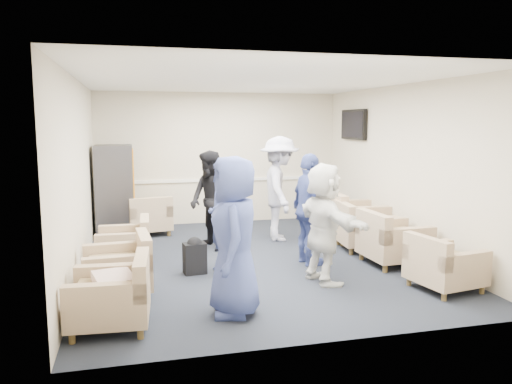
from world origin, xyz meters
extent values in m
plane|color=black|center=(0.00, 0.00, 0.00)|extent=(6.00, 6.00, 0.00)
plane|color=white|center=(0.00, 0.00, 2.70)|extent=(6.00, 6.00, 0.00)
cube|color=beige|center=(0.00, 3.00, 1.35)|extent=(5.00, 0.02, 2.70)
cube|color=beige|center=(0.00, -3.00, 1.35)|extent=(5.00, 0.02, 2.70)
cube|color=beige|center=(-2.50, 0.00, 1.35)|extent=(0.02, 6.00, 2.70)
cube|color=beige|center=(2.50, 0.00, 1.35)|extent=(0.02, 6.00, 2.70)
cube|color=white|center=(0.00, 2.98, 0.90)|extent=(4.98, 0.04, 0.06)
cube|color=black|center=(2.44, 1.80, 2.05)|extent=(0.07, 1.00, 0.58)
cube|color=black|center=(2.40, 1.80, 2.05)|extent=(0.01, 0.92, 0.50)
cube|color=#47474E|center=(2.48, 1.80, 1.90)|extent=(0.04, 0.10, 0.25)
cube|color=#9F8467|center=(-2.05, -2.14, 0.24)|extent=(0.84, 0.84, 0.26)
cube|color=olive|center=(-2.05, -2.14, 0.42)|extent=(0.58, 0.55, 0.09)
cube|color=#9F8467|center=(-1.72, -2.16, 0.56)|extent=(0.19, 0.80, 0.37)
cube|color=#9F8467|center=(-2.00, -1.13, 0.24)|extent=(0.84, 0.84, 0.26)
cube|color=olive|center=(-2.00, -1.13, 0.42)|extent=(0.58, 0.55, 0.09)
cube|color=#9F8467|center=(-1.67, -1.11, 0.56)|extent=(0.18, 0.80, 0.37)
cube|color=#9F8467|center=(-1.94, 0.16, 0.23)|extent=(0.77, 0.77, 0.25)
cube|color=olive|center=(-1.94, 0.16, 0.40)|extent=(0.54, 0.50, 0.09)
cube|color=#9F8467|center=(-1.62, 0.15, 0.53)|extent=(0.15, 0.75, 0.35)
cube|color=#9F8467|center=(2.01, -1.93, 0.23)|extent=(0.86, 0.86, 0.25)
cube|color=olive|center=(2.01, -1.93, 0.40)|extent=(0.59, 0.57, 0.09)
cube|color=#9F8467|center=(1.70, -1.98, 0.53)|extent=(0.25, 0.76, 0.35)
cube|color=#9F8467|center=(1.96, -0.73, 0.26)|extent=(0.88, 0.88, 0.28)
cube|color=olive|center=(1.96, -0.73, 0.45)|extent=(0.61, 0.57, 0.10)
cube|color=#9F8467|center=(1.61, -0.75, 0.60)|extent=(0.17, 0.85, 0.40)
cube|color=#9F8467|center=(1.93, 0.20, 0.25)|extent=(0.91, 0.91, 0.27)
cube|color=olive|center=(1.93, 0.20, 0.44)|extent=(0.63, 0.59, 0.10)
cube|color=#9F8467|center=(1.59, 0.23, 0.59)|extent=(0.21, 0.84, 0.39)
cube|color=#9F8467|center=(2.07, 0.79, 0.28)|extent=(0.98, 0.98, 0.30)
cube|color=olive|center=(2.07, 0.79, 0.49)|extent=(0.68, 0.64, 0.11)
cube|color=#9F8467|center=(1.68, 0.82, 0.65)|extent=(0.22, 0.93, 0.43)
cube|color=#9F8467|center=(-1.52, 2.21, 0.24)|extent=(0.90, 0.90, 0.26)
cube|color=olive|center=(-1.52, 2.21, 0.42)|extent=(0.59, 0.62, 0.09)
cube|color=#9F8467|center=(-1.47, 1.88, 0.55)|extent=(0.79, 0.25, 0.37)
cube|color=#47474E|center=(-2.10, 2.23, 0.84)|extent=(0.66, 0.80, 1.68)
cube|color=#F76805|center=(-1.76, 2.23, 0.93)|extent=(0.02, 0.68, 1.35)
cube|color=black|center=(-1.76, 2.23, 0.22)|extent=(0.02, 0.40, 0.11)
cube|color=black|center=(-0.97, -0.49, 0.22)|extent=(0.33, 0.25, 0.43)
sphere|color=black|center=(-0.97, -0.49, 0.41)|extent=(0.22, 0.22, 0.22)
cube|color=beige|center=(-2.00, -2.14, 0.49)|extent=(0.48, 0.57, 0.14)
imported|color=#3D4D94|center=(-0.73, -2.07, 0.87)|extent=(0.69, 0.93, 1.74)
imported|color=#3D4D94|center=(-0.59, -0.52, 0.79)|extent=(0.43, 0.61, 1.59)
imported|color=black|center=(-0.54, 0.80, 0.82)|extent=(0.90, 0.98, 1.64)
imported|color=white|center=(0.75, 1.16, 0.93)|extent=(0.87, 1.29, 1.85)
imported|color=#3D4D94|center=(0.73, -0.42, 0.82)|extent=(0.47, 0.99, 1.65)
imported|color=white|center=(0.63, -1.27, 0.79)|extent=(0.69, 1.52, 1.58)
camera|label=1|loc=(-1.78, -7.24, 2.10)|focal=35.00mm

